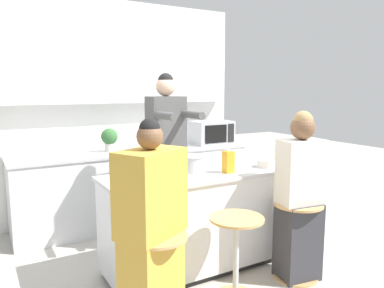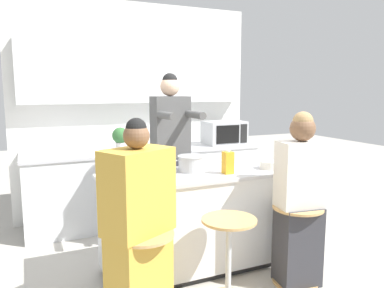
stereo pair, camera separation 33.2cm
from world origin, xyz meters
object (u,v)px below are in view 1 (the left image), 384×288
object	(u,v)px
coffee_cup_near	(158,176)
microwave	(211,132)
kitchen_island	(196,220)
person_wrapped_blanket	(151,232)
potted_plant	(109,138)
bar_stool_leftmost	(157,274)
person_cooking	(167,163)
bar_stool_center	(236,252)
cooking_pot	(192,163)
person_seated_near	(300,202)
juice_carton	(228,162)
banana_bunch	(128,173)
bar_stool_rightmost	(297,234)
fruit_bowl	(267,163)

from	to	relation	value
coffee_cup_near	microwave	size ratio (longest dim) A/B	0.23
kitchen_island	person_wrapped_blanket	world-z (taller)	person_wrapped_blanket
potted_plant	bar_stool_leftmost	bearing A→B (deg)	-99.62
person_cooking	bar_stool_center	bearing A→B (deg)	-89.27
cooking_pot	coffee_cup_near	world-z (taller)	cooking_pot
person_seated_near	juice_carton	xyz separation A→B (m)	(-0.42, 0.45, 0.31)
banana_bunch	microwave	world-z (taller)	microwave
person_wrapped_blanket	banana_bunch	bearing A→B (deg)	53.43
person_wrapped_blanket	person_seated_near	bearing A→B (deg)	-27.14
banana_bunch	potted_plant	world-z (taller)	potted_plant
person_wrapped_blanket	juice_carton	xyz separation A→B (m)	(0.94, 0.45, 0.31)
bar_stool_rightmost	person_cooking	size ratio (longest dim) A/B	0.38
coffee_cup_near	potted_plant	xyz separation A→B (m)	(0.09, 1.54, 0.13)
person_seated_near	fruit_bowl	world-z (taller)	person_seated_near
bar_stool_rightmost	fruit_bowl	xyz separation A→B (m)	(0.05, 0.46, 0.53)
person_seated_near	coffee_cup_near	distance (m)	1.21
kitchen_island	juice_carton	world-z (taller)	juice_carton
bar_stool_rightmost	potted_plant	distance (m)	2.35
kitchen_island	person_cooking	bearing A→B (deg)	93.08
kitchen_island	coffee_cup_near	distance (m)	0.63
bar_stool_rightmost	cooking_pot	distance (m)	1.10
person_wrapped_blanket	cooking_pot	distance (m)	1.00
bar_stool_leftmost	potted_plant	bearing A→B (deg)	80.38
cooking_pot	fruit_bowl	distance (m)	0.74
person_wrapped_blanket	banana_bunch	xyz separation A→B (m)	(0.13, 0.77, 0.24)
fruit_bowl	microwave	world-z (taller)	microwave
kitchen_island	fruit_bowl	xyz separation A→B (m)	(0.71, -0.12, 0.47)
bar_stool_center	microwave	world-z (taller)	microwave
bar_stool_rightmost	fruit_bowl	world-z (taller)	fruit_bowl
person_wrapped_blanket	fruit_bowl	size ratio (longest dim) A/B	7.46
bar_stool_leftmost	person_wrapped_blanket	bearing A→B (deg)	129.07
bar_stool_rightmost	person_seated_near	xyz separation A→B (m)	(0.01, -0.01, 0.28)
kitchen_island	microwave	bearing A→B (deg)	52.59
microwave	potted_plant	xyz separation A→B (m)	(-1.39, 0.05, 0.01)
bar_stool_leftmost	banana_bunch	size ratio (longest dim) A/B	3.71
person_seated_near	coffee_cup_near	xyz separation A→B (m)	(-1.08, 0.50, 0.25)
bar_stool_rightmost	banana_bunch	world-z (taller)	banana_bunch
banana_bunch	potted_plant	distance (m)	1.29
bar_stool_rightmost	potted_plant	world-z (taller)	potted_plant
cooking_pot	banana_bunch	distance (m)	0.58
banana_bunch	juice_carton	xyz separation A→B (m)	(0.82, -0.32, 0.07)
person_cooking	cooking_pot	world-z (taller)	person_cooking
bar_stool_center	bar_stool_rightmost	xyz separation A→B (m)	(0.67, 0.02, 0.00)
fruit_bowl	cooking_pot	bearing A→B (deg)	164.12
kitchen_island	fruit_bowl	world-z (taller)	fruit_bowl
kitchen_island	coffee_cup_near	xyz separation A→B (m)	(-0.40, -0.09, 0.48)
bar_stool_center	bar_stool_rightmost	world-z (taller)	same
coffee_cup_near	banana_bunch	xyz separation A→B (m)	(-0.16, 0.28, -0.01)
person_seated_near	microwave	xyz separation A→B (m)	(0.40, 1.99, 0.37)
potted_plant	kitchen_island	bearing A→B (deg)	-77.71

